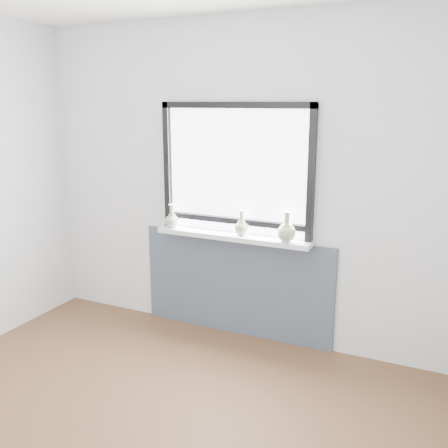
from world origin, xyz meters
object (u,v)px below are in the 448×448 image
at_px(windowsill, 232,236).
at_px(vase_c, 287,232).
at_px(vase_b, 242,227).
at_px(vase_a, 172,220).

xyz_separation_m(windowsill, vase_c, (0.47, -0.03, 0.10)).
relative_size(windowsill, vase_b, 6.51).
bearing_deg(vase_c, vase_b, 174.50).
distance_m(windowsill, vase_c, 0.48).
xyz_separation_m(vase_a, vase_c, (1.03, -0.01, 0.01)).
relative_size(windowsill, vase_c, 5.62).
distance_m(windowsill, vase_b, 0.12).
relative_size(windowsill, vase_a, 6.55).
height_order(windowsill, vase_c, vase_c).
bearing_deg(vase_b, vase_a, -177.86).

